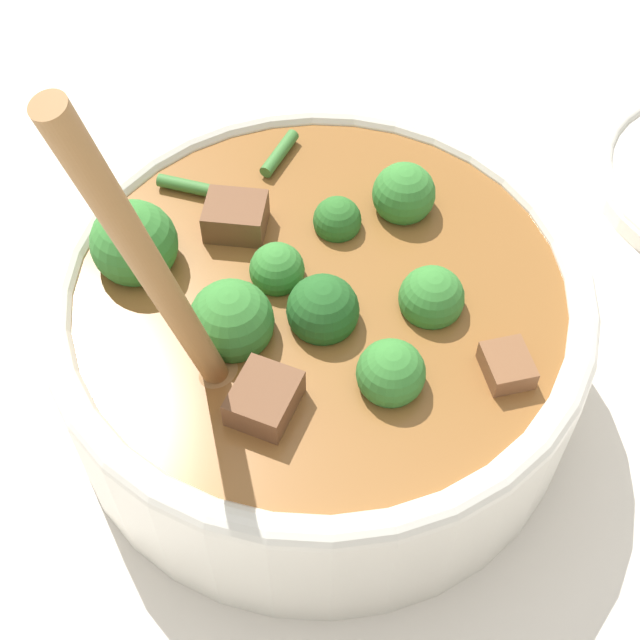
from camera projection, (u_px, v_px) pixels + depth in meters
The scene contains 2 objects.
ground_plane at pixel (320, 381), 0.51m from camera, with size 4.00×4.00×0.00m, color silver.
stew_bowl at pixel (318, 325), 0.46m from camera, with size 0.27×0.27×0.27m.
Camera 1 is at (-0.20, -0.19, 0.42)m, focal length 50.00 mm.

